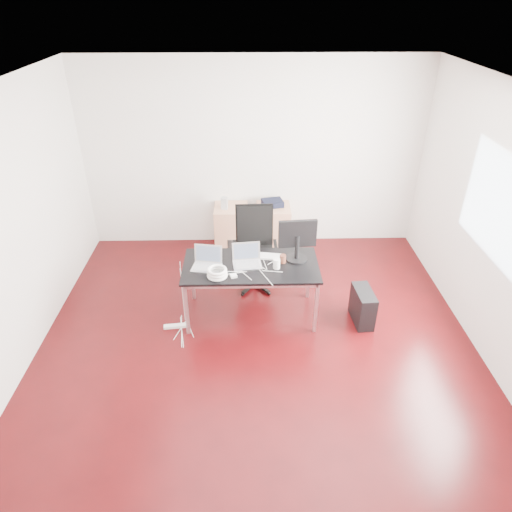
{
  "coord_description": "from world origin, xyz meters",
  "views": [
    {
      "loc": [
        -0.1,
        -4.01,
        3.59
      ],
      "look_at": [
        0.0,
        0.55,
        0.85
      ],
      "focal_mm": 32.0,
      "sensor_mm": 36.0,
      "label": 1
    }
  ],
  "objects_px": {
    "office_chair": "(255,244)",
    "filing_cabinet_right": "(273,228)",
    "filing_cabinet_left": "(231,228)",
    "desk": "(251,269)",
    "pc_tower": "(363,306)"
  },
  "relations": [
    {
      "from": "desk",
      "to": "office_chair",
      "type": "distance_m",
      "value": 0.73
    },
    {
      "from": "filing_cabinet_left",
      "to": "pc_tower",
      "type": "xyz_separation_m",
      "value": [
        1.63,
        -1.85,
        -0.13
      ]
    },
    {
      "from": "office_chair",
      "to": "filing_cabinet_right",
      "type": "height_order",
      "value": "office_chair"
    },
    {
      "from": "desk",
      "to": "filing_cabinet_right",
      "type": "distance_m",
      "value": 1.75
    },
    {
      "from": "filing_cabinet_left",
      "to": "filing_cabinet_right",
      "type": "height_order",
      "value": "same"
    },
    {
      "from": "desk",
      "to": "pc_tower",
      "type": "height_order",
      "value": "desk"
    },
    {
      "from": "filing_cabinet_right",
      "to": "pc_tower",
      "type": "xyz_separation_m",
      "value": [
        0.99,
        -1.85,
        -0.13
      ]
    },
    {
      "from": "office_chair",
      "to": "filing_cabinet_left",
      "type": "height_order",
      "value": "office_chair"
    },
    {
      "from": "office_chair",
      "to": "filing_cabinet_left",
      "type": "distance_m",
      "value": 1.04
    },
    {
      "from": "pc_tower",
      "to": "filing_cabinet_right",
      "type": "bearing_deg",
      "value": 113.6
    },
    {
      "from": "filing_cabinet_right",
      "to": "pc_tower",
      "type": "bearing_deg",
      "value": -61.78
    },
    {
      "from": "office_chair",
      "to": "pc_tower",
      "type": "bearing_deg",
      "value": -35.86
    },
    {
      "from": "filing_cabinet_right",
      "to": "pc_tower",
      "type": "height_order",
      "value": "filing_cabinet_right"
    },
    {
      "from": "filing_cabinet_left",
      "to": "desk",
      "type": "bearing_deg",
      "value": -80.56
    },
    {
      "from": "office_chair",
      "to": "pc_tower",
      "type": "xyz_separation_m",
      "value": [
        1.29,
        -0.89,
        -0.39
      ]
    }
  ]
}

